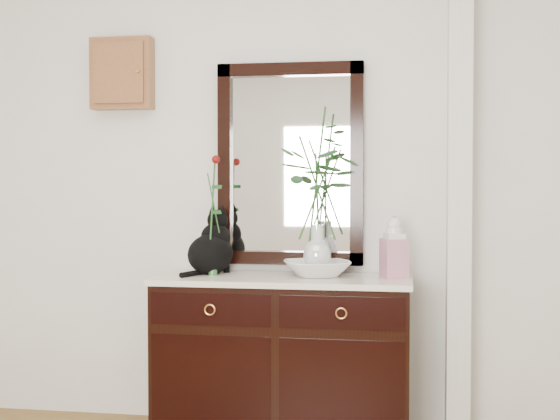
% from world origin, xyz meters
% --- Properties ---
extents(wall_back, '(3.60, 0.04, 2.70)m').
position_xyz_m(wall_back, '(0.00, 1.98, 1.35)').
color(wall_back, silver).
rests_on(wall_back, ground).
extents(pilaster, '(0.12, 0.20, 2.70)m').
position_xyz_m(pilaster, '(1.00, 1.90, 1.35)').
color(pilaster, silver).
rests_on(pilaster, ground).
extents(sideboard, '(1.33, 0.52, 0.82)m').
position_xyz_m(sideboard, '(0.10, 1.73, 0.47)').
color(sideboard, black).
rests_on(sideboard, ground).
extents(wall_mirror, '(0.80, 0.06, 1.10)m').
position_xyz_m(wall_mirror, '(0.10, 1.97, 1.44)').
color(wall_mirror, black).
rests_on(wall_mirror, wall_back).
extents(key_cabinet, '(0.35, 0.10, 0.40)m').
position_xyz_m(key_cabinet, '(-0.85, 1.94, 1.95)').
color(key_cabinet, brown).
rests_on(key_cabinet, wall_back).
extents(cat, '(0.34, 0.37, 0.35)m').
position_xyz_m(cat, '(-0.30, 1.79, 1.03)').
color(cat, black).
rests_on(cat, sideboard).
extents(lotus_bowl, '(0.44, 0.44, 0.08)m').
position_xyz_m(lotus_bowl, '(0.27, 1.77, 0.89)').
color(lotus_bowl, silver).
rests_on(lotus_bowl, sideboard).
extents(vase_branches, '(0.52, 0.52, 0.87)m').
position_xyz_m(vase_branches, '(0.27, 1.77, 1.31)').
color(vase_branches, silver).
rests_on(vase_branches, lotus_bowl).
extents(bud_vase_rose, '(0.10, 0.10, 0.64)m').
position_xyz_m(bud_vase_rose, '(-0.28, 1.73, 1.17)').
color(bud_vase_rose, '#2D5D2E').
rests_on(bud_vase_rose, sideboard).
extents(ginger_jar, '(0.16, 0.16, 0.32)m').
position_xyz_m(ginger_jar, '(0.67, 1.76, 1.01)').
color(ginger_jar, silver).
rests_on(ginger_jar, sideboard).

